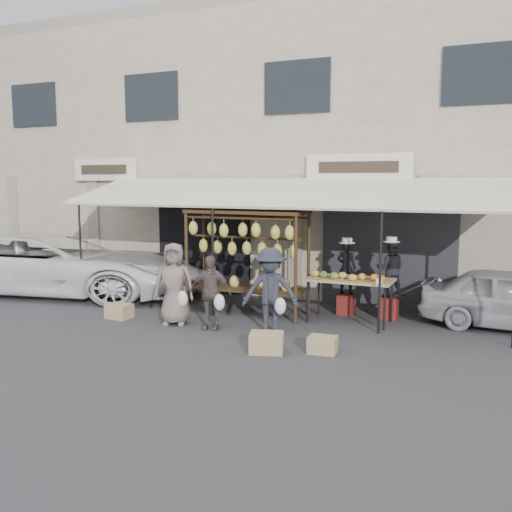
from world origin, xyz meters
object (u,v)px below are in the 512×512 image
(banana_rack, at_px, (246,242))
(produce_table, at_px, (350,280))
(crate_near_a, at_px, (267,343))
(customer_left, at_px, (174,284))
(vendor_left, at_px, (346,268))
(vendor_right, at_px, (391,269))
(crate_near_b, at_px, (323,345))
(van, at_px, (47,249))
(crate_far, at_px, (119,311))
(customer_mid, at_px, (210,292))
(customer_right, at_px, (270,291))

(banana_rack, relative_size, produce_table, 1.53)
(banana_rack, relative_size, crate_near_a, 4.69)
(customer_left, relative_size, crate_near_a, 2.95)
(vendor_left, xyz_separation_m, vendor_right, (0.94, -0.04, 0.04))
(banana_rack, xyz_separation_m, crate_near_b, (2.33, -2.02, -1.42))
(produce_table, height_order, crate_near_b, produce_table)
(van, bearing_deg, banana_rack, -101.75)
(banana_rack, relative_size, crate_far, 5.25)
(banana_rack, distance_m, crate_near_a, 3.12)
(crate_near_a, height_order, crate_near_b, crate_near_a)
(vendor_right, distance_m, customer_mid, 3.75)
(crate_near_a, distance_m, crate_far, 3.86)
(customer_mid, xyz_separation_m, crate_far, (-2.15, -0.02, -0.57))
(produce_table, bearing_deg, crate_near_b, -86.82)
(crate_near_a, xyz_separation_m, van, (-7.00, 2.40, 0.96))
(customer_left, bearing_deg, crate_near_a, -41.76)
(produce_table, bearing_deg, customer_left, -153.90)
(crate_near_a, xyz_separation_m, crate_near_b, (0.86, 0.35, -0.03))
(banana_rack, bearing_deg, produce_table, 4.37)
(crate_near_b, xyz_separation_m, van, (-7.86, 2.05, 0.99))
(banana_rack, height_order, vendor_left, banana_rack)
(banana_rack, distance_m, vendor_right, 3.06)
(produce_table, relative_size, customer_right, 1.05)
(produce_table, bearing_deg, vendor_right, 42.17)
(crate_near_b, bearing_deg, customer_right, 148.07)
(vendor_left, relative_size, van, 0.21)
(van, bearing_deg, customer_mid, -116.12)
(produce_table, bearing_deg, van, -178.96)
(produce_table, height_order, customer_right, customer_right)
(vendor_right, relative_size, customer_left, 0.72)
(customer_left, bearing_deg, vendor_left, 17.97)
(produce_table, bearing_deg, customer_mid, -146.27)
(customer_right, xyz_separation_m, van, (-6.59, 1.26, 0.32))
(customer_left, distance_m, customer_right, 2.01)
(crate_near_b, height_order, crate_far, crate_far)
(banana_rack, xyz_separation_m, van, (-5.53, 0.03, -0.43))
(customer_right, relative_size, van, 0.30)
(crate_near_a, distance_m, crate_near_b, 0.93)
(banana_rack, xyz_separation_m, customer_left, (-0.94, -1.37, -0.74))
(vendor_left, distance_m, customer_mid, 3.06)
(produce_table, relative_size, customer_mid, 1.19)
(produce_table, bearing_deg, crate_far, -160.65)
(customer_left, distance_m, crate_near_b, 3.40)
(produce_table, xyz_separation_m, crate_far, (-4.48, -1.57, -0.73))
(vendor_left, bearing_deg, customer_mid, 49.54)
(customer_mid, distance_m, crate_near_b, 2.60)
(customer_left, distance_m, customer_mid, 0.82)
(vendor_left, xyz_separation_m, customer_right, (-0.90, -2.07, -0.20))
(vendor_left, xyz_separation_m, crate_far, (-4.23, -2.24, -0.86))
(vendor_right, height_order, customer_mid, vendor_right)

